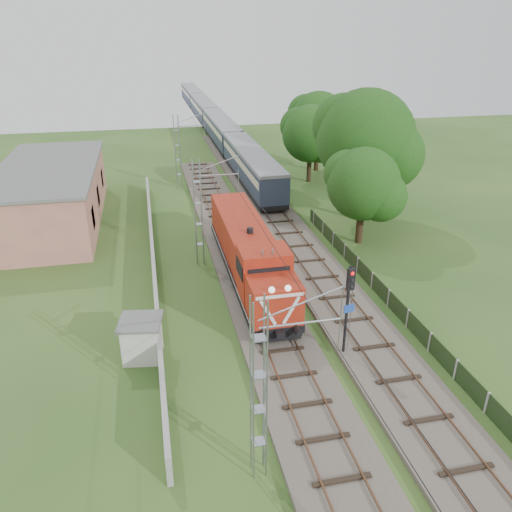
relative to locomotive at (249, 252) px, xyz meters
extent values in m
plane|color=#284D1D|center=(0.00, -8.45, -2.23)|extent=(140.00, 140.00, 0.00)
cube|color=#6B6054|center=(0.00, -1.45, -2.08)|extent=(4.20, 70.00, 0.30)
cube|color=black|center=(0.00, -1.45, -1.88)|extent=(2.40, 70.00, 0.10)
cube|color=brown|center=(-0.85, -1.45, -1.80)|extent=(0.08, 70.00, 0.05)
cube|color=brown|center=(0.85, -1.45, -1.80)|extent=(0.08, 70.00, 0.05)
cube|color=#6B6054|center=(5.00, 11.55, -2.08)|extent=(4.20, 80.00, 0.30)
cube|color=black|center=(5.00, 11.55, -1.88)|extent=(2.40, 80.00, 0.10)
cube|color=brown|center=(4.15, 11.55, -1.80)|extent=(0.08, 80.00, 0.05)
cube|color=brown|center=(5.85, 11.55, -1.80)|extent=(0.08, 80.00, 0.05)
cylinder|color=gray|center=(-1.50, -16.45, 4.57)|extent=(3.00, 0.08, 0.08)
cylinder|color=gray|center=(-1.50, 3.55, 4.57)|extent=(3.00, 0.08, 0.08)
cylinder|color=gray|center=(-1.50, 23.55, 4.57)|extent=(3.00, 0.08, 0.08)
cylinder|color=black|center=(0.00, 3.55, 3.27)|extent=(0.03, 70.00, 0.03)
cylinder|color=black|center=(0.00, 3.55, 4.57)|extent=(0.03, 70.00, 0.03)
cube|color=#9E9E99|center=(-6.50, 3.55, -1.48)|extent=(0.25, 40.00, 1.50)
cube|color=tan|center=(-15.00, 15.55, 0.27)|extent=(8.00, 20.00, 5.00)
cube|color=#606060|center=(-15.00, 15.55, 2.87)|extent=(8.40, 20.40, 0.25)
cube|color=black|center=(-11.05, 9.55, -0.03)|extent=(0.10, 1.60, 1.80)
cube|color=black|center=(-11.05, 15.55, -0.03)|extent=(0.10, 1.60, 1.80)
cube|color=black|center=(-11.05, 21.55, -0.03)|extent=(0.10, 1.60, 1.80)
cube|color=black|center=(8.00, -5.45, -1.63)|extent=(0.05, 32.00, 1.15)
cube|color=#9E9E99|center=(8.00, 9.55, -1.63)|extent=(0.12, 0.12, 1.20)
cube|color=black|center=(0.00, 0.12, -1.23)|extent=(2.98, 16.86, 0.50)
cube|color=black|center=(0.00, -5.33, -1.53)|extent=(2.18, 3.57, 0.50)
cube|color=black|center=(0.00, 5.58, -1.53)|extent=(2.18, 3.57, 0.50)
cube|color=black|center=(0.00, -8.21, -1.63)|extent=(2.58, 0.25, 0.35)
cube|color=#9F2711|center=(0.00, -7.07, 0.16)|extent=(2.88, 2.48, 2.28)
sphere|color=white|center=(-0.45, -8.26, 1.45)|extent=(0.36, 0.36, 0.36)
sphere|color=white|center=(0.45, -8.26, 1.45)|extent=(0.36, 0.36, 0.36)
cube|color=silver|center=(-0.64, -8.33, 0.11)|extent=(1.00, 0.06, 1.66)
cube|color=silver|center=(0.64, -8.33, 0.11)|extent=(1.00, 0.06, 1.66)
cube|color=silver|center=(0.00, -8.33, 1.05)|extent=(2.68, 0.06, 0.18)
cube|color=#9F2711|center=(0.00, -4.64, 0.60)|extent=(2.98, 2.38, 3.17)
cube|color=black|center=(0.00, -5.85, 1.10)|extent=(2.48, 0.06, 0.89)
cube|color=#9F2711|center=(0.00, 2.55, 0.31)|extent=(2.78, 12.00, 2.58)
cylinder|color=black|center=(0.00, -0.47, 1.74)|extent=(0.44, 0.44, 0.40)
cylinder|color=gray|center=(-0.30, -5.43, 2.34)|extent=(0.12, 0.12, 0.35)
cylinder|color=gray|center=(0.30, -5.43, 2.34)|extent=(0.12, 0.12, 0.35)
cube|color=black|center=(5.00, 22.77, -1.34)|extent=(2.80, 21.24, 0.48)
cube|color=#283343|center=(5.00, 22.77, 0.20)|extent=(2.90, 21.24, 2.61)
cube|color=beige|center=(5.00, 22.77, 0.68)|extent=(2.93, 20.39, 0.72)
cube|color=gray|center=(5.00, 22.77, 1.65)|extent=(2.94, 21.24, 0.34)
cube|color=black|center=(5.00, 44.97, -1.34)|extent=(2.80, 21.24, 0.48)
cube|color=#283343|center=(5.00, 44.97, 0.20)|extent=(2.90, 21.24, 2.61)
cube|color=beige|center=(5.00, 44.97, 0.68)|extent=(2.93, 20.39, 0.72)
cube|color=gray|center=(5.00, 44.97, 1.65)|extent=(2.94, 21.24, 0.34)
cube|color=black|center=(5.00, 67.18, -1.34)|extent=(2.80, 21.24, 0.48)
cube|color=#283343|center=(5.00, 67.18, 0.20)|extent=(2.90, 21.24, 2.61)
cube|color=beige|center=(5.00, 67.18, 0.68)|extent=(2.93, 20.39, 0.72)
cube|color=gray|center=(5.00, 67.18, 1.65)|extent=(2.94, 21.24, 0.34)
cube|color=black|center=(5.00, 89.38, -1.34)|extent=(2.80, 21.24, 0.48)
cube|color=#283343|center=(5.00, 89.38, 0.20)|extent=(2.90, 21.24, 2.61)
cube|color=beige|center=(5.00, 89.38, 0.68)|extent=(2.93, 20.39, 0.72)
cube|color=gray|center=(5.00, 89.38, 1.65)|extent=(2.94, 21.24, 0.34)
cylinder|color=black|center=(3.22, -9.81, 0.48)|extent=(0.15, 0.15, 5.42)
cube|color=black|center=(3.22, -9.98, 2.55)|extent=(0.42, 0.30, 1.19)
sphere|color=red|center=(3.22, -10.11, 2.93)|extent=(0.20, 0.20, 0.20)
sphere|color=black|center=(3.22, -10.11, 2.55)|extent=(0.20, 0.20, 0.20)
sphere|color=black|center=(3.22, -10.11, 2.17)|extent=(0.20, 0.20, 0.20)
cube|color=#1B43A7|center=(3.27, -9.94, 0.81)|extent=(0.60, 0.16, 0.43)
cube|color=beige|center=(-7.40, -7.56, -1.17)|extent=(2.20, 2.20, 2.12)
cube|color=#606060|center=(-7.40, -7.56, -0.02)|extent=(2.53, 2.53, 0.14)
cylinder|color=#342415|center=(10.33, 4.85, -0.44)|extent=(0.59, 0.59, 3.57)
sphere|color=#193E11|center=(10.33, 4.85, 2.80)|extent=(5.84, 5.84, 5.84)
sphere|color=#193E11|center=(11.50, 3.97, 1.99)|extent=(4.09, 4.09, 4.09)
sphere|color=#193E11|center=(9.31, 5.87, 3.45)|extent=(3.79, 3.79, 3.79)
cylinder|color=#342415|center=(12.58, 10.11, 0.41)|extent=(0.64, 0.64, 5.28)
sphere|color=#193E11|center=(12.58, 10.11, 5.21)|extent=(8.64, 8.64, 8.64)
sphere|color=#193E11|center=(14.31, 8.82, 4.01)|extent=(6.05, 6.05, 6.05)
sphere|color=#193E11|center=(11.07, 11.63, 6.17)|extent=(5.62, 5.62, 5.62)
cylinder|color=#342415|center=(11.87, 23.07, -0.27)|extent=(0.53, 0.53, 3.91)
sphere|color=#193E11|center=(11.87, 23.07, 3.29)|extent=(6.41, 6.41, 6.41)
sphere|color=#193E11|center=(13.15, 22.11, 2.40)|extent=(4.48, 4.48, 4.48)
sphere|color=#193E11|center=(10.75, 24.19, 4.00)|extent=(4.16, 4.16, 4.16)
cylinder|color=#342415|center=(14.36, 27.76, -0.08)|extent=(0.60, 0.60, 4.29)
sphere|color=#193E11|center=(14.36, 27.76, 3.82)|extent=(7.03, 7.03, 7.03)
sphere|color=#193E11|center=(15.77, 26.70, 2.85)|extent=(4.92, 4.92, 4.92)
sphere|color=#193E11|center=(13.13, 28.99, 4.60)|extent=(4.57, 4.57, 4.57)
camera|label=1|loc=(-6.25, -30.75, 14.04)|focal=35.00mm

